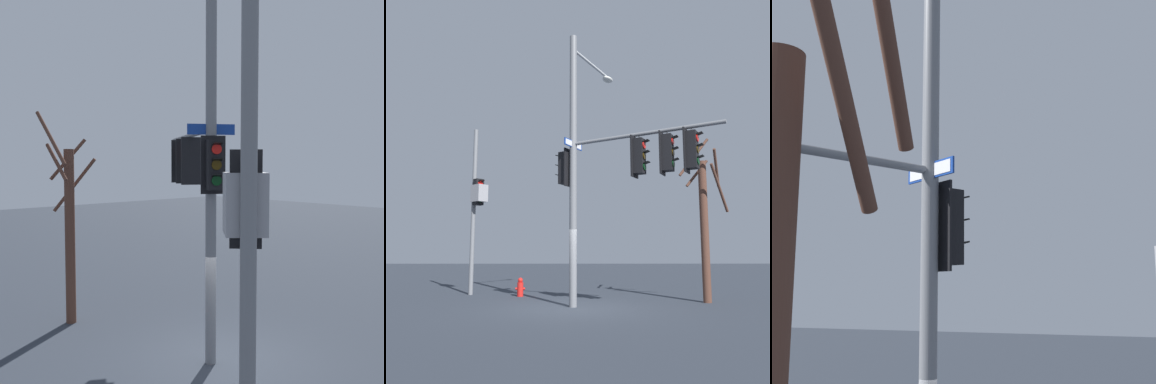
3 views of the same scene
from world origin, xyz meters
The scene contains 1 object.
main_signal_pole_assembly centered at (-1.18, 0.19, 4.93)m, with size 4.95×5.31×9.32m.
Camera 3 is at (-7.25, -3.38, 3.68)m, focal length 51.12 mm.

